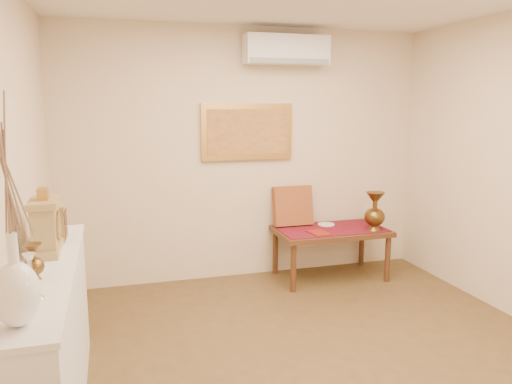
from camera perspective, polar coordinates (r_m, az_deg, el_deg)
name	(u,v)px	position (r m, az deg, el deg)	size (l,w,h in m)	color
floor	(331,376)	(3.79, 8.55, -20.11)	(4.50, 4.50, 0.00)	brown
wall_back	(247,155)	(5.42, -1.09, 4.28)	(4.00, 0.02, 2.70)	beige
wall_left	(2,205)	(3.06, -27.02, -1.32)	(0.02, 4.50, 2.70)	beige
white_vase	(9,208)	(2.23, -26.41, -1.65)	(0.19, 0.19, 1.01)	white
candlestick	(31,276)	(2.62, -24.36, -8.74)	(0.11, 0.11, 0.22)	silver
brass_urn_small	(33,257)	(2.89, -24.15, -6.78)	(0.11, 0.11, 0.25)	brown
table_cloth	(331,229)	(5.51, 8.55, -4.16)	(1.14, 0.59, 0.01)	maroon
brass_urn_tall	(375,207)	(5.47, 13.43, -1.70)	(0.22, 0.22, 0.50)	brown
plate	(326,224)	(5.65, 8.02, -3.69)	(0.19, 0.19, 0.01)	white
menu	(319,233)	(5.28, 7.19, -4.64)	(0.18, 0.25, 0.01)	maroon
cushion	(293,206)	(5.56, 4.23, -1.58)	(0.44, 0.10, 0.44)	maroon
display_ledge	(48,346)	(3.30, -22.69, -15.98)	(0.37, 2.02, 0.98)	white
mantel_clock	(46,226)	(3.34, -22.89, -3.57)	(0.17, 0.36, 0.41)	tan
wooden_chest	(54,222)	(3.65, -22.11, -3.24)	(0.16, 0.21, 0.24)	tan
low_table	(331,235)	(5.52, 8.53, -4.86)	(1.20, 0.70, 0.55)	#512D18
painting	(247,132)	(5.38, -1.03, 6.90)	(1.00, 0.06, 0.60)	#B38039
ac_unit	(286,50)	(5.42, 3.50, 15.89)	(0.90, 0.25, 0.30)	white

